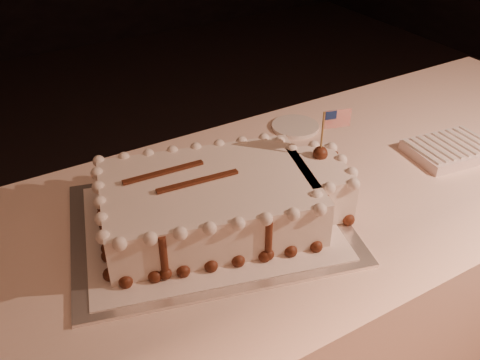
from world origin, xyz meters
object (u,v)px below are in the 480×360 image
side_plate (295,127)px  cake_board (210,223)px  sheet_cake (223,199)px  banquet_table (263,312)px  napkin_stack (450,149)px

side_plate → cake_board: bearing=-147.9°
sheet_cake → side_plate: sheet_cake is taller
banquet_table → napkin_stack: (0.55, -0.07, 0.39)m
side_plate → napkin_stack: bearing=-51.2°
napkin_stack → side_plate: (-0.27, 0.34, -0.01)m
cake_board → banquet_table: bearing=16.1°
cake_board → napkin_stack: napkin_stack is taller
sheet_cake → napkin_stack: 0.68m
banquet_table → side_plate: bearing=44.3°
banquet_table → side_plate: size_ratio=17.25×
banquet_table → sheet_cake: sheet_cake is taller
cake_board → side_plate: side_plate is taller
banquet_table → cake_board: 0.41m
napkin_stack → side_plate: napkin_stack is taller
sheet_cake → napkin_stack: sheet_cake is taller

